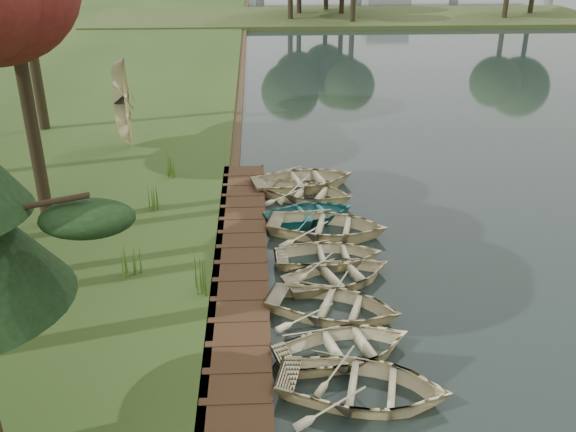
{
  "coord_description": "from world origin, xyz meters",
  "views": [
    {
      "loc": [
        -1.02,
        -16.59,
        9.57
      ],
      "look_at": [
        -0.14,
        1.15,
        1.22
      ],
      "focal_mm": 40.0,
      "sensor_mm": 36.0,
      "label": 1
    }
  ],
  "objects_px": {
    "rowboat_0": "(363,383)",
    "rowboat_2": "(334,303)",
    "rowboat_1": "(344,345)",
    "stored_rowboat": "(129,138)",
    "boardwalk": "(241,266)"
  },
  "relations": [
    {
      "from": "boardwalk",
      "to": "rowboat_1",
      "type": "height_order",
      "value": "rowboat_1"
    },
    {
      "from": "boardwalk",
      "to": "stored_rowboat",
      "type": "bearing_deg",
      "value": 115.43
    },
    {
      "from": "rowboat_1",
      "to": "stored_rowboat",
      "type": "relative_size",
      "value": 0.89
    },
    {
      "from": "rowboat_2",
      "to": "stored_rowboat",
      "type": "distance_m",
      "value": 15.21
    },
    {
      "from": "boardwalk",
      "to": "rowboat_2",
      "type": "relative_size",
      "value": 4.52
    },
    {
      "from": "rowboat_1",
      "to": "rowboat_0",
      "type": "bearing_deg",
      "value": 173.54
    },
    {
      "from": "rowboat_0",
      "to": "rowboat_1",
      "type": "xyz_separation_m",
      "value": [
        -0.23,
        1.42,
        -0.04
      ]
    },
    {
      "from": "rowboat_0",
      "to": "rowboat_1",
      "type": "distance_m",
      "value": 1.44
    },
    {
      "from": "rowboat_2",
      "to": "stored_rowboat",
      "type": "height_order",
      "value": "stored_rowboat"
    },
    {
      "from": "rowboat_1",
      "to": "stored_rowboat",
      "type": "bearing_deg",
      "value": 11.33
    },
    {
      "from": "boardwalk",
      "to": "rowboat_0",
      "type": "bearing_deg",
      "value": -64.41
    },
    {
      "from": "rowboat_1",
      "to": "stored_rowboat",
      "type": "distance_m",
      "value": 16.8
    },
    {
      "from": "rowboat_0",
      "to": "rowboat_2",
      "type": "xyz_separation_m",
      "value": [
        -0.28,
        3.19,
        -0.02
      ]
    },
    {
      "from": "rowboat_1",
      "to": "rowboat_2",
      "type": "height_order",
      "value": "rowboat_2"
    },
    {
      "from": "boardwalk",
      "to": "rowboat_2",
      "type": "distance_m",
      "value": 3.55
    }
  ]
}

